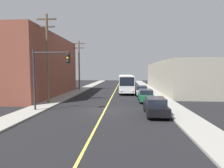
# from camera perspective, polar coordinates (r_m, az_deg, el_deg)

# --- Properties ---
(ground_plane) EXTENTS (120.00, 120.00, 0.00)m
(ground_plane) POSITION_cam_1_polar(r_m,az_deg,el_deg) (18.84, -2.26, -8.26)
(ground_plane) COLOR black
(sidewalk_left) EXTENTS (2.50, 90.00, 0.15)m
(sidewalk_left) POSITION_cam_1_polar(r_m,az_deg,el_deg) (30.05, -13.93, -3.57)
(sidewalk_left) COLOR gray
(sidewalk_left) RESTS_ON ground
(sidewalk_right) EXTENTS (2.50, 90.00, 0.15)m
(sidewalk_right) POSITION_cam_1_polar(r_m,az_deg,el_deg) (29.02, 14.48, -3.85)
(sidewalk_right) COLOR gray
(sidewalk_right) RESTS_ON ground
(lane_stripe_center) EXTENTS (0.16, 60.00, 0.01)m
(lane_stripe_center) POSITION_cam_1_polar(r_m,az_deg,el_deg) (33.59, 0.65, -2.76)
(lane_stripe_center) COLOR #D8CC4C
(lane_stripe_center) RESTS_ON ground
(building_left_brick) EXTENTS (10.00, 18.40, 9.69)m
(building_left_brick) POSITION_cam_1_polar(r_m,az_deg,el_deg) (32.48, -24.53, 5.18)
(building_left_brick) COLOR brown
(building_left_brick) RESTS_ON ground
(building_right_warehouse) EXTENTS (12.00, 27.72, 5.86)m
(building_right_warehouse) POSITION_cam_1_polar(r_m,az_deg,el_deg) (40.31, 22.19, 2.25)
(building_right_warehouse) COLOR gray
(building_right_warehouse) RESTS_ON ground
(city_bus) EXTENTS (2.85, 12.21, 3.20)m
(city_bus) POSITION_cam_1_polar(r_m,az_deg,el_deg) (34.79, 4.42, 0.46)
(city_bus) COLOR silver
(city_bus) RESTS_ON ground
(parked_car_black) EXTENTS (1.84, 4.41, 1.62)m
(parked_car_black) POSITION_cam_1_polar(r_m,az_deg,el_deg) (16.99, 13.61, -6.84)
(parked_car_black) COLOR black
(parked_car_black) RESTS_ON ground
(parked_car_green) EXTENTS (1.84, 4.41, 1.62)m
(parked_car_green) POSITION_cam_1_polar(r_m,az_deg,el_deg) (24.10, 10.66, -3.57)
(parked_car_green) COLOR #196038
(parked_car_green) RESTS_ON ground
(parked_car_silver) EXTENTS (1.89, 4.43, 1.62)m
(parked_car_silver) POSITION_cam_1_polar(r_m,az_deg,el_deg) (29.95, 9.29, -2.05)
(parked_car_silver) COLOR #B7B7BC
(parked_car_silver) RESTS_ON ground
(utility_pole_near) EXTENTS (2.40, 0.28, 10.76)m
(utility_pole_near) POSITION_cam_1_polar(r_m,az_deg,el_deg) (23.66, -19.80, 8.74)
(utility_pole_near) COLOR brown
(utility_pole_near) RESTS_ON sidewalk_left
(utility_pole_mid) EXTENTS (2.40, 0.28, 10.13)m
(utility_pole_mid) POSITION_cam_1_polar(r_m,az_deg,el_deg) (38.06, -10.39, 6.60)
(utility_pole_mid) COLOR brown
(utility_pole_mid) RESTS_ON sidewalk_left
(traffic_signal_left_corner) EXTENTS (3.75, 0.48, 6.00)m
(traffic_signal_left_corner) POSITION_cam_1_polar(r_m,az_deg,el_deg) (18.77, -19.38, 4.70)
(traffic_signal_left_corner) COLOR #2D2D33
(traffic_signal_left_corner) RESTS_ON sidewalk_left
(fire_hydrant) EXTENTS (0.44, 0.26, 0.84)m
(fire_hydrant) POSITION_cam_1_polar(r_m,az_deg,el_deg) (23.84, 15.76, -4.36)
(fire_hydrant) COLOR red
(fire_hydrant) RESTS_ON sidewalk_right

